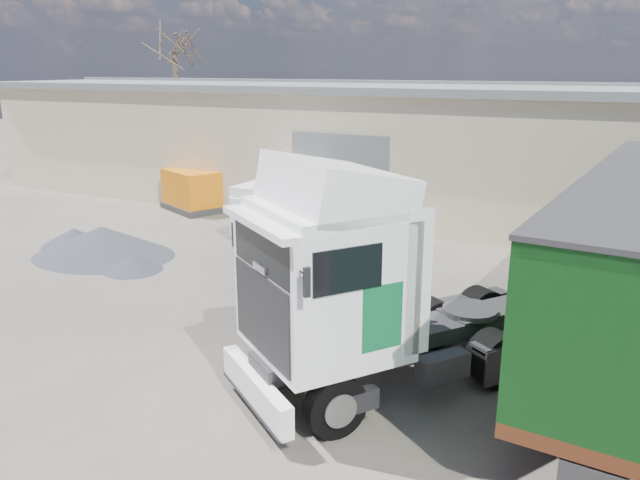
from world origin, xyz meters
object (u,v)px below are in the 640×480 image
at_px(orange_skip, 192,193).
at_px(tractor_unit, 365,295).
at_px(panel_van, 285,205).
at_px(bare_tree, 173,34).

bearing_deg(orange_skip, tractor_unit, -16.65).
height_order(panel_van, orange_skip, panel_van).
bearing_deg(bare_tree, orange_skip, -48.49).
bearing_deg(orange_skip, panel_van, 11.00).
xyz_separation_m(tractor_unit, panel_van, (-7.43, 9.72, -0.91)).
height_order(tractor_unit, orange_skip, tractor_unit).
bearing_deg(orange_skip, bare_tree, 155.37).
xyz_separation_m(bare_tree, orange_skip, (9.03, -10.20, -7.16)).
xyz_separation_m(panel_van, orange_skip, (-5.38, 1.23, -0.26)).
xyz_separation_m(tractor_unit, orange_skip, (-12.81, 10.95, -1.17)).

